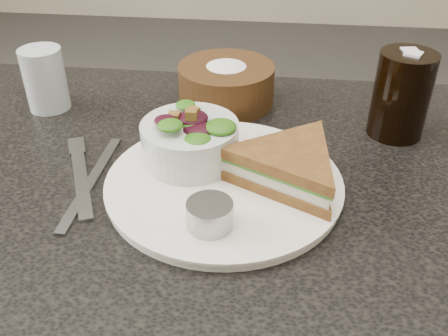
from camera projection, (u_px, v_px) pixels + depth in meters
name	position (u px, v px, depth m)	size (l,w,h in m)	color
dinner_plate	(224.00, 184.00, 0.63)	(0.29, 0.29, 0.01)	white
sandwich	(289.00, 166.00, 0.61)	(0.18, 0.18, 0.05)	brown
salad_bowl	(190.00, 135.00, 0.64)	(0.13, 0.13, 0.07)	silver
dressing_ramekin	(210.00, 215.00, 0.54)	(0.05, 0.05, 0.03)	#969696
orange_wedge	(246.00, 149.00, 0.66)	(0.07, 0.07, 0.03)	orange
fork	(81.00, 179.00, 0.64)	(0.02, 0.17, 0.00)	gray
knife	(92.00, 181.00, 0.64)	(0.01, 0.21, 0.00)	gray
bread_basket	(226.00, 78.00, 0.80)	(0.15, 0.15, 0.09)	#472C15
cola_glass	(402.00, 91.00, 0.71)	(0.08, 0.08, 0.14)	black
water_glass	(45.00, 79.00, 0.79)	(0.07, 0.07, 0.10)	#ACB7BE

